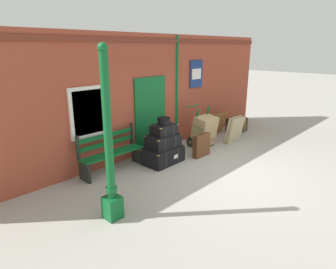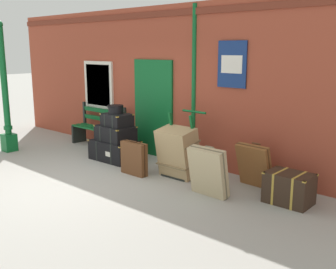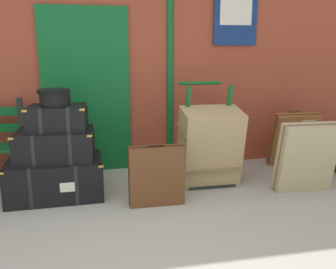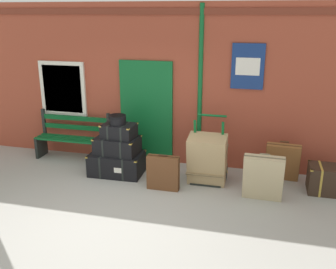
{
  "view_description": "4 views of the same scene",
  "coord_description": "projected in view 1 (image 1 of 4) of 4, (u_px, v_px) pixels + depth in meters",
  "views": [
    {
      "loc": [
        -5.5,
        -3.28,
        2.85
      ],
      "look_at": [
        -0.07,
        1.85,
        0.61
      ],
      "focal_mm": 31.18,
      "sensor_mm": 36.0,
      "label": 1
    },
    {
      "loc": [
        5.81,
        -3.79,
        2.33
      ],
      "look_at": [
        0.8,
        1.83,
        0.7
      ],
      "focal_mm": 42.71,
      "sensor_mm": 36.0,
      "label": 2
    },
    {
      "loc": [
        -0.07,
        -2.33,
        1.59
      ],
      "look_at": [
        0.73,
        1.57,
        0.65
      ],
      "focal_mm": 38.96,
      "sensor_mm": 36.0,
      "label": 3
    },
    {
      "loc": [
        2.13,
        -4.75,
        3.0
      ],
      "look_at": [
        0.52,
        1.57,
        0.9
      ],
      "focal_mm": 40.52,
      "sensor_mm": 36.0,
      "label": 4
    }
  ],
  "objects": [
    {
      "name": "ground_plane",
      "position": [
        228.0,
        174.0,
        6.81
      ],
      "size": [
        60.0,
        60.0,
        0.0
      ],
      "primitive_type": "plane",
      "color": "#A3A099"
    },
    {
      "name": "brick_facade",
      "position": [
        150.0,
        94.0,
        8.04
      ],
      "size": [
        10.4,
        0.35,
        3.2
      ],
      "color": "#9E422D",
      "rests_on": "ground"
    },
    {
      "name": "lamp_post",
      "position": [
        110.0,
        158.0,
        4.77
      ],
      "size": [
        0.28,
        0.28,
        2.92
      ],
      "color": "#0F5B28",
      "rests_on": "ground"
    },
    {
      "name": "platform_bench",
      "position": [
        111.0,
        153.0,
        6.91
      ],
      "size": [
        1.6,
        0.43,
        1.01
      ],
      "color": "#0F5B28",
      "rests_on": "ground"
    },
    {
      "name": "steamer_trunk_base",
      "position": [
        163.0,
        155.0,
        7.44
      ],
      "size": [
        1.03,
        0.68,
        0.43
      ],
      "color": "black",
      "rests_on": "ground"
    },
    {
      "name": "steamer_trunk_middle",
      "position": [
        163.0,
        141.0,
        7.36
      ],
      "size": [
        0.84,
        0.59,
        0.33
      ],
      "color": "black",
      "rests_on": "steamer_trunk_base"
    },
    {
      "name": "steamer_trunk_top",
      "position": [
        164.0,
        129.0,
        7.31
      ],
      "size": [
        0.64,
        0.49,
        0.27
      ],
      "color": "black",
      "rests_on": "steamer_trunk_middle"
    },
    {
      "name": "round_hatbox",
      "position": [
        164.0,
        121.0,
        7.23
      ],
      "size": [
        0.33,
        0.33,
        0.18
      ],
      "color": "black",
      "rests_on": "steamer_trunk_top"
    },
    {
      "name": "porters_trolley",
      "position": [
        199.0,
        137.0,
        8.77
      ],
      "size": [
        0.71,
        0.65,
        1.19
      ],
      "color": "black",
      "rests_on": "ground"
    },
    {
      "name": "large_brown_trunk",
      "position": [
        204.0,
        131.0,
        8.59
      ],
      "size": [
        0.7,
        0.59,
        0.94
      ],
      "color": "tan",
      "rests_on": "ground"
    },
    {
      "name": "suitcase_caramel",
      "position": [
        235.0,
        130.0,
        9.03
      ],
      "size": [
        0.66,
        0.34,
        0.82
      ],
      "color": "tan",
      "rests_on": "ground"
    },
    {
      "name": "suitcase_oxblood",
      "position": [
        201.0,
        145.0,
        7.86
      ],
      "size": [
        0.58,
        0.16,
        0.66
      ],
      "color": "brown",
      "rests_on": "ground"
    },
    {
      "name": "suitcase_beige",
      "position": [
        218.0,
        123.0,
        9.84
      ],
      "size": [
        0.63,
        0.39,
        0.77
      ],
      "color": "brown",
      "rests_on": "ground"
    },
    {
      "name": "corner_trunk",
      "position": [
        237.0,
        125.0,
        10.22
      ],
      "size": [
        0.69,
        0.49,
        0.49
      ],
      "color": "#332319",
      "rests_on": "ground"
    }
  ]
}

